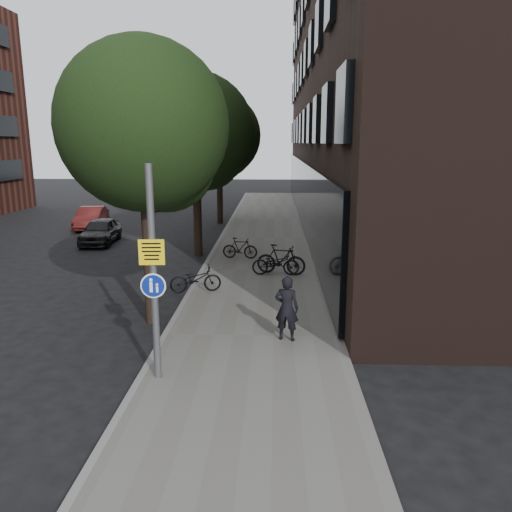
{
  "coord_description": "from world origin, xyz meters",
  "views": [
    {
      "loc": [
        0.76,
        -8.5,
        4.87
      ],
      "look_at": [
        0.29,
        4.11,
        2.0
      ],
      "focal_mm": 35.0,
      "sensor_mm": 36.0,
      "label": 1
    }
  ],
  "objects_px": {
    "signpost": "(153,274)",
    "pedestrian": "(287,308)",
    "parked_bike_facade_near": "(276,263)",
    "parked_car_near": "(100,231)"
  },
  "relations": [
    {
      "from": "signpost",
      "to": "parked_car_near",
      "type": "height_order",
      "value": "signpost"
    },
    {
      "from": "pedestrian",
      "to": "parked_bike_facade_near",
      "type": "distance_m",
      "value": 6.19
    },
    {
      "from": "signpost",
      "to": "pedestrian",
      "type": "bearing_deg",
      "value": 34.19
    },
    {
      "from": "signpost",
      "to": "parked_car_near",
      "type": "xyz_separation_m",
      "value": [
        -6.19,
        14.47,
        -1.7
      ]
    },
    {
      "from": "pedestrian",
      "to": "parked_bike_facade_near",
      "type": "bearing_deg",
      "value": -74.3
    },
    {
      "from": "signpost",
      "to": "parked_bike_facade_near",
      "type": "bearing_deg",
      "value": 69.83
    },
    {
      "from": "pedestrian",
      "to": "signpost",
      "type": "bearing_deg",
      "value": 51.18
    },
    {
      "from": "signpost",
      "to": "pedestrian",
      "type": "distance_m",
      "value": 3.71
    },
    {
      "from": "parked_bike_facade_near",
      "to": "parked_car_near",
      "type": "xyz_separation_m",
      "value": [
        -8.64,
        6.19,
        0.05
      ]
    },
    {
      "from": "signpost",
      "to": "parked_bike_facade_near",
      "type": "relative_size",
      "value": 2.53
    }
  ]
}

